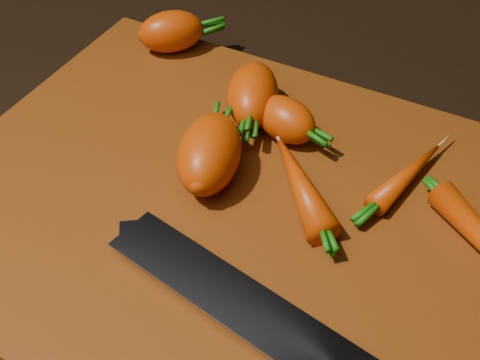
% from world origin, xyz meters
% --- Properties ---
extents(ground, '(2.00, 2.00, 0.01)m').
position_xyz_m(ground, '(0.00, 0.00, -0.01)').
color(ground, black).
extents(cutting_board, '(0.50, 0.40, 0.01)m').
position_xyz_m(cutting_board, '(0.00, 0.00, 0.01)').
color(cutting_board, '#873B0C').
rests_on(cutting_board, ground).
extents(carrot_0, '(0.08, 0.08, 0.04)m').
position_xyz_m(carrot_0, '(-0.17, 0.17, 0.03)').
color(carrot_0, '#D73B00').
rests_on(carrot_0, cutting_board).
extents(carrot_1, '(0.08, 0.09, 0.05)m').
position_xyz_m(carrot_1, '(-0.04, 0.11, 0.04)').
color(carrot_1, '#D73B00').
rests_on(carrot_1, cutting_board).
extents(carrot_2, '(0.08, 0.10, 0.05)m').
position_xyz_m(carrot_2, '(-0.03, 0.02, 0.04)').
color(carrot_2, '#D73B00').
rests_on(carrot_2, cutting_board).
extents(carrot_3, '(0.07, 0.05, 0.04)m').
position_xyz_m(carrot_3, '(0.00, 0.10, 0.03)').
color(carrot_3, '#D73B00').
rests_on(carrot_3, cutting_board).
extents(carrot_5, '(0.04, 0.10, 0.02)m').
position_xyz_m(carrot_5, '(0.12, 0.09, 0.02)').
color(carrot_5, '#D73B00').
rests_on(carrot_5, cutting_board).
extents(carrot_7, '(0.10, 0.10, 0.03)m').
position_xyz_m(carrot_7, '(0.04, 0.03, 0.03)').
color(carrot_7, '#D73B00').
rests_on(carrot_7, cutting_board).
extents(knife, '(0.39, 0.11, 0.02)m').
position_xyz_m(knife, '(0.08, -0.10, 0.02)').
color(knife, gray).
rests_on(knife, cutting_board).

